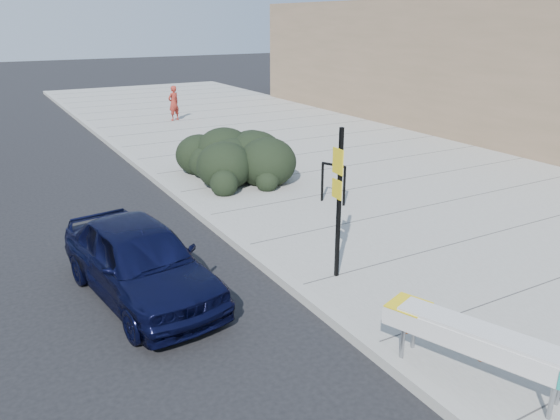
{
  "coord_description": "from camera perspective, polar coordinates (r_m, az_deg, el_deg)",
  "views": [
    {
      "loc": [
        -4.33,
        -7.0,
        4.41
      ],
      "look_at": [
        0.46,
        1.4,
        1.0
      ],
      "focal_mm": 35.0,
      "sensor_mm": 36.0,
      "label": 1
    }
  ],
  "objects": [
    {
      "name": "sign_post",
      "position": [
        9.11,
        6.13,
        1.57
      ],
      "size": [
        0.1,
        0.3,
        2.62
      ],
      "rotation": [
        0.0,
        0.0,
        -0.06
      ],
      "color": "black",
      "rests_on": "sidewalk_near"
    },
    {
      "name": "curb_near",
      "position": [
        13.47,
        -9.34,
        0.43
      ],
      "size": [
        0.22,
        50.0,
        0.17
      ],
      "primitive_type": "cube",
      "color": "#9E9E99",
      "rests_on": "ground"
    },
    {
      "name": "bench",
      "position": [
        7.21,
        20.08,
        -12.61
      ],
      "size": [
        1.3,
        2.44,
        0.72
      ],
      "rotation": [
        0.0,
        0.0,
        0.36
      ],
      "color": "gray",
      "rests_on": "sidewalk_near"
    },
    {
      "name": "pedestrian",
      "position": [
        24.74,
        -11.05,
        10.91
      ],
      "size": [
        0.64,
        0.54,
        1.5
      ],
      "primitive_type": "imported",
      "rotation": [
        0.0,
        0.0,
        3.53
      ],
      "color": "maroon",
      "rests_on": "sidewalk_near"
    },
    {
      "name": "ground",
      "position": [
        9.34,
        1.81,
        -8.76
      ],
      "size": [
        120.0,
        120.0,
        0.0
      ],
      "primitive_type": "plane",
      "color": "black",
      "rests_on": "ground"
    },
    {
      "name": "sedan_navy",
      "position": [
        9.27,
        -14.41,
        -5.07
      ],
      "size": [
        2.07,
        4.06,
        1.32
      ],
      "primitive_type": "imported",
      "rotation": [
        0.0,
        0.0,
        0.13
      ],
      "color": "black",
      "rests_on": "ground"
    },
    {
      "name": "hedge",
      "position": [
        15.74,
        -5.45,
        6.52
      ],
      "size": [
        2.2,
        4.18,
        1.54
      ],
      "primitive_type": "ellipsoid",
      "rotation": [
        0.0,
        0.0,
        -0.04
      ],
      "color": "black",
      "rests_on": "sidewalk_near"
    },
    {
      "name": "bike_rack",
      "position": [
        13.19,
        5.59,
        3.19
      ],
      "size": [
        0.31,
        0.63,
        0.99
      ],
      "rotation": [
        0.0,
        0.0,
        0.42
      ],
      "color": "black",
      "rests_on": "sidewalk_near"
    },
    {
      "name": "sidewalk_near",
      "position": [
        16.17,
        9.55,
        3.59
      ],
      "size": [
        11.2,
        50.0,
        0.15
      ],
      "primitive_type": "cube",
      "color": "gray",
      "rests_on": "ground"
    }
  ]
}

